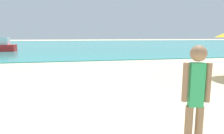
# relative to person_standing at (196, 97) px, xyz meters

# --- Properties ---
(water) EXTENTS (160.00, 60.00, 0.06)m
(water) POSITION_rel_person_standing_xyz_m (-0.54, 41.05, -0.87)
(water) COLOR teal
(water) RESTS_ON ground
(person_standing) EXTENTS (0.35, 0.21, 1.58)m
(person_standing) POSITION_rel_person_standing_xyz_m (0.00, 0.00, 0.00)
(person_standing) COLOR #936B4C
(person_standing) RESTS_ON ground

